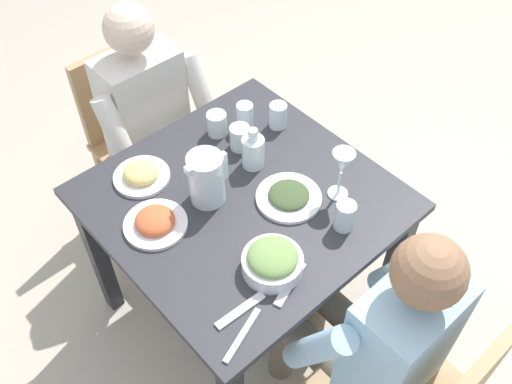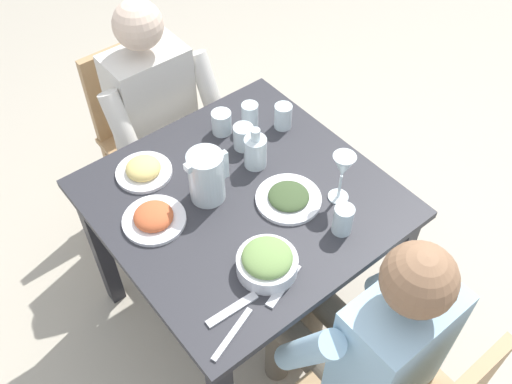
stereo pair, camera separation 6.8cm
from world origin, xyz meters
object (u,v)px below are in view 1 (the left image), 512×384
Objects in this scene: water_glass_far_left at (240,137)px; water_glass_by_pitcher at (345,216)px; diner_far at (158,129)px; dining_table at (243,219)px; water_pitcher at (206,178)px; water_glass_near_right at (217,124)px; oil_carafe at (253,153)px; plate_dolmas at (289,196)px; wine_glass at (342,165)px; water_glass_center at (278,115)px; plate_rice_curry at (155,222)px; salad_bowl at (272,261)px; plate_fries at (141,174)px; chair_far at (136,130)px; diner_near at (373,331)px; water_glass_near_left at (245,116)px.

water_glass_by_pitcher is at bearing -89.17° from water_glass_far_left.
diner_far is 10.87× the size of water_glass_by_pitcher.
dining_table is 4.86× the size of water_pitcher.
water_pitcher is at bearing -134.86° from water_glass_near_right.
plate_dolmas is at bearing -95.72° from oil_carafe.
dining_table is 9.87× the size of water_glass_far_left.
wine_glass reaches higher than water_glass_by_pitcher.
plate_dolmas is 0.37m from water_glass_center.
water_glass_by_pitcher is (0.11, -0.91, 0.18)m from diner_far.
water_glass_far_left is at bearing 12.08° from plate_rice_curry.
water_pitcher reaches higher than water_glass_by_pitcher.
water_glass_center is at bearing 23.95° from oil_carafe.
water_glass_near_right is at bearing 87.44° from oil_carafe.
plate_fries is at bearing 97.95° from salad_bowl.
dining_table is 0.81m from chair_far.
water_glass_far_left is (0.28, 0.47, 0.00)m from salad_bowl.
diner_near is at bearing -112.91° from water_glass_center.
water_glass_far_left is (0.44, 0.09, 0.03)m from plate_rice_curry.
plate_dolmas is at bearing -85.56° from diner_far.
plate_dolmas is at bearing -86.55° from chair_far.
water_glass_by_pitcher is at bearing -85.71° from oil_carafe.
diner_near is 5.13× the size of plate_dolmas.
chair_far is at bearing 63.82° from plate_rice_curry.
oil_carafe is (-0.11, -0.17, 0.00)m from water_glass_near_left.
water_glass_by_pitcher is (0.45, -0.41, 0.03)m from plate_rice_curry.
chair_far is 7.99× the size of water_glass_near_left.
salad_bowl is 0.90× the size of plate_rice_curry.
wine_glass is (0.09, 0.11, 0.09)m from water_glass_by_pitcher.
diner_far is 0.62m from plate_rice_curry.
plate_dolmas is 0.21m from oil_carafe.
water_glass_center reaches higher than water_glass_near_right.
wine_glass is (0.11, -0.51, 0.10)m from water_glass_near_right.
wine_glass is at bearing 11.03° from salad_bowl.
plate_fries is (-0.31, 0.41, 0.01)m from plate_dolmas.
water_pitcher is 2.03× the size of water_glass_far_left.
diner_far is 0.87m from wine_glass.
water_glass_center is 0.23m from oil_carafe.
plate_dolmas is 0.39m from water_glass_near_left.
water_pitcher is 0.97× the size of wine_glass.
oil_carafe is at bearing -81.52° from diner_far.
chair_far is at bearing 80.62° from salad_bowl.
diner_far reaches higher than water_glass_near_left.
salad_bowl is at bearing -168.97° from wine_glass.
diner_far is (0.05, 1.19, 0.00)m from diner_near.
oil_carafe is (0.33, -0.21, 0.04)m from plate_fries.
water_glass_near_left is 0.47m from wine_glass.
diner_far is 6.12× the size of salad_bowl.
water_glass_far_left is at bearing 79.57° from diner_near.
water_glass_center is (0.10, -0.08, -0.00)m from water_glass_near_left.
diner_far is 10.76× the size of water_glass_near_left.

